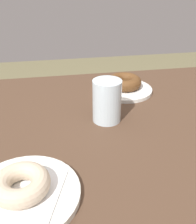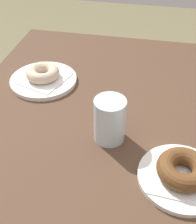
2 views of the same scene
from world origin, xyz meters
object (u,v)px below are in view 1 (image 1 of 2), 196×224
plate_sugar_ring (23,195)px  donut_chocolate_ring (124,82)px  donut_sugar_ring (21,184)px  plate_chocolate_ring (124,90)px  water_glass (107,101)px

plate_sugar_ring → donut_chocolate_ring: 0.53m
donut_sugar_ring → plate_chocolate_ring: (-0.31, -0.43, -0.03)m
donut_sugar_ring → water_glass: bearing=-130.0°
donut_chocolate_ring → water_glass: 0.21m
plate_chocolate_ring → donut_chocolate_ring: 0.03m
plate_sugar_ring → plate_chocolate_ring: (-0.31, -0.43, -0.00)m
plate_sugar_ring → donut_sugar_ring: size_ratio=2.00×
plate_sugar_ring → water_glass: (-0.21, -0.25, 0.05)m
donut_sugar_ring → donut_chocolate_ring: bearing=-125.8°
plate_sugar_ring → donut_chocolate_ring: size_ratio=1.83×
plate_chocolate_ring → donut_chocolate_ring: (0.00, 0.00, 0.03)m
plate_sugar_ring → water_glass: 0.33m
plate_sugar_ring → water_glass: water_glass is taller
plate_sugar_ring → donut_chocolate_ring: bearing=-125.8°
plate_chocolate_ring → donut_chocolate_ring: donut_chocolate_ring is taller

